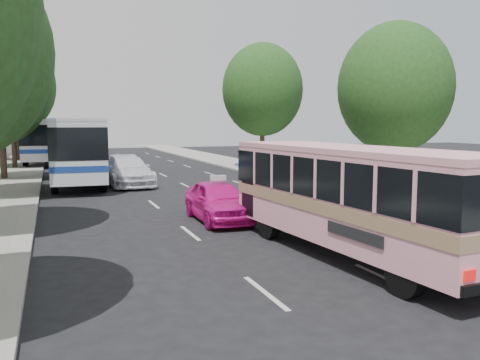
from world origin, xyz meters
name	(u,v)px	position (x,y,z in m)	size (l,w,h in m)	color
ground	(303,260)	(0.00, 0.00, 0.00)	(120.00, 120.00, 0.00)	black
sidewalk_left	(4,183)	(-8.50, 20.00, 0.07)	(4.00, 90.00, 0.15)	#9E998E
sidewalk_right	(278,173)	(8.50, 20.00, 0.06)	(4.00, 90.00, 0.12)	#9E998E
tree_left_d	(1,85)	(-8.52, 21.94, 5.63)	(5.52, 5.52, 8.60)	#38281E
tree_left_e	(12,82)	(-8.42, 29.94, 6.43)	(6.30, 6.30, 9.82)	#38281E
tree_left_f	(16,94)	(-8.62, 37.94, 6.00)	(5.88, 5.88, 9.16)	#38281E
tree_right_near	(397,84)	(8.78, 7.94, 5.20)	(5.10, 5.10, 7.95)	#38281E
tree_right_far	(264,87)	(9.08, 23.94, 6.12)	(6.00, 6.00, 9.35)	#38281E
pink_bus	(351,189)	(1.30, -0.13, 1.77)	(2.99, 9.08, 2.85)	#FDA3B5
pink_taxi	(218,201)	(-0.44, 5.64, 0.72)	(1.70, 4.22, 1.44)	#E71496
white_pickup	(127,171)	(-2.00, 17.08, 0.81)	(2.27, 5.60, 1.62)	white
tour_coach_front	(77,145)	(-4.50, 19.11, 2.20)	(3.10, 12.31, 3.66)	silver
tour_coach_rear	(46,137)	(-6.30, 35.17, 2.24)	(3.62, 12.59, 3.72)	silver
taxi_roof_sign	(218,178)	(-0.44, 5.64, 1.53)	(0.55, 0.18, 0.18)	silver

